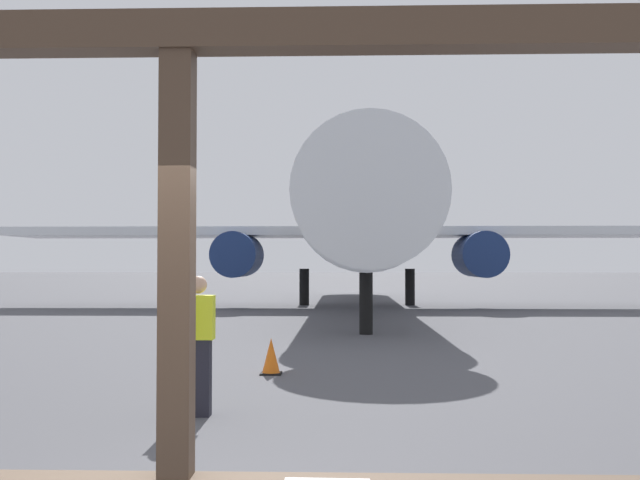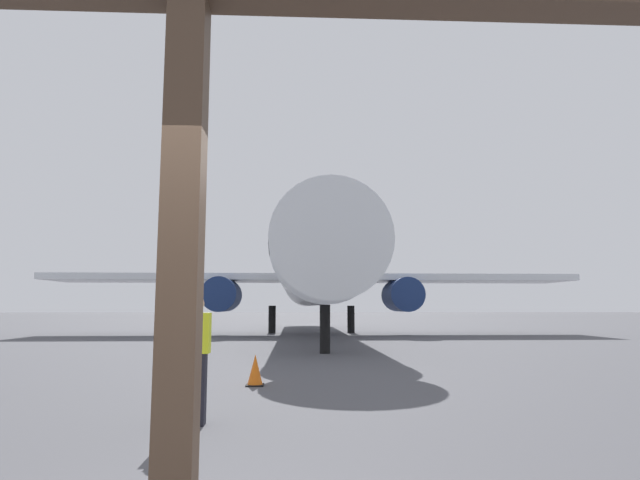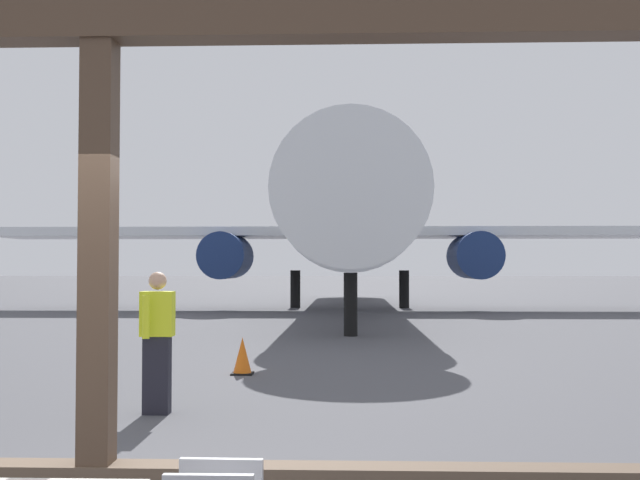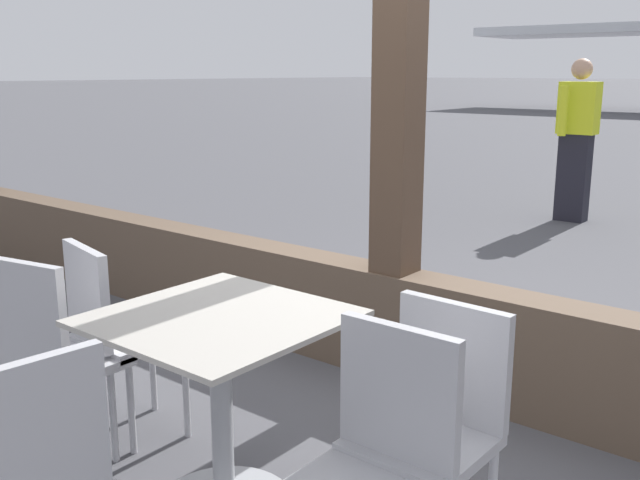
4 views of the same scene
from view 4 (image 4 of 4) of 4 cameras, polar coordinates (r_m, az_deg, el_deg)
name	(u,v)px [view 4 (image 4 of 4)]	position (r m, az deg, el deg)	size (l,w,h in m)	color
window_frame	(398,141)	(3.73, 6.13, 7.71)	(9.09, 0.24, 3.47)	brown
dining_table	(221,399)	(2.72, -7.77, -12.30)	(0.79, 0.79, 0.77)	#ADA89E
cafe_chair_window_left	(435,414)	(2.43, 9.03, -13.37)	(0.40, 0.40, 0.89)	#B2B2B7
cafe_chair_window_right	(22,477)	(2.20, -22.35, -16.86)	(0.42, 0.42, 0.91)	#B2B2B7
cafe_chair_aisle_left	(112,324)	(3.28, -16.03, -6.38)	(0.46, 0.46, 0.90)	#B2B2B7
cafe_chair_aisle_right	(49,348)	(3.10, -20.53, -7.98)	(0.45, 0.45, 0.92)	#B2B2B7
cafe_chair_side_extra	(379,455)	(2.20, 4.67, -16.46)	(0.40, 0.40, 0.90)	#B2B2B7
ground_crew_worker	(577,138)	(8.35, 19.52, 7.54)	(0.40, 0.54, 1.74)	black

